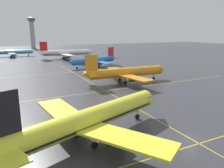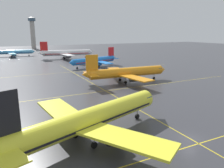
# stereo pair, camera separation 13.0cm
# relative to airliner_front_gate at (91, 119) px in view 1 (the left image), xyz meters

# --- Properties ---
(ground_plane) EXTENTS (600.00, 600.00, 0.00)m
(ground_plane) POSITION_rel_airliner_front_gate_xyz_m (16.49, -7.71, -4.08)
(ground_plane) COLOR #333338
(airliner_front_gate) EXTENTS (37.26, 31.90, 11.94)m
(airliner_front_gate) POSITION_rel_airliner_front_gate_xyz_m (0.00, 0.00, 0.00)
(airliner_front_gate) COLOR yellow
(airliner_front_gate) RESTS_ON ground
(airliner_second_row) EXTENTS (35.95, 30.98, 11.18)m
(airliner_second_row) POSITION_rel_airliner_front_gate_xyz_m (29.02, 37.73, -0.26)
(airliner_second_row) COLOR orange
(airliner_second_row) RESTS_ON ground
(airliner_third_row) EXTENTS (32.36, 27.60, 10.23)m
(airliner_third_row) POSITION_rel_airliner_front_gate_xyz_m (32.75, 79.66, -0.58)
(airliner_third_row) COLOR blue
(airliner_third_row) RESTS_ON ground
(airliner_far_left_stand) EXTENTS (39.95, 34.20, 12.42)m
(airliner_far_left_stand) POSITION_rel_airliner_front_gate_xyz_m (28.15, 123.34, 0.16)
(airliner_far_left_stand) COLOR white
(airliner_far_left_stand) RESTS_ON ground
(airliner_far_right_stand) EXTENTS (32.29, 27.71, 10.03)m
(airliner_far_right_stand) POSITION_rel_airliner_front_gate_xyz_m (-5.76, 156.41, -0.65)
(airliner_far_right_stand) COLOR #5BB7E5
(airliner_far_right_stand) RESTS_ON ground
(taxiway_markings) EXTENTS (113.14, 129.10, 0.01)m
(taxiway_markings) POSITION_rel_airliner_front_gate_xyz_m (16.49, 29.42, -4.07)
(taxiway_markings) COLOR yellow
(taxiway_markings) RESTS_ON ground
(control_tower) EXTENTS (8.82, 8.82, 36.23)m
(control_tower) POSITION_rel_airliner_front_gate_xyz_m (20.17, 240.35, 17.03)
(control_tower) COLOR #ADA89E
(control_tower) RESTS_ON ground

